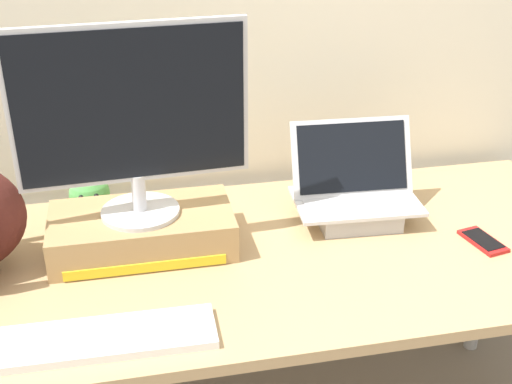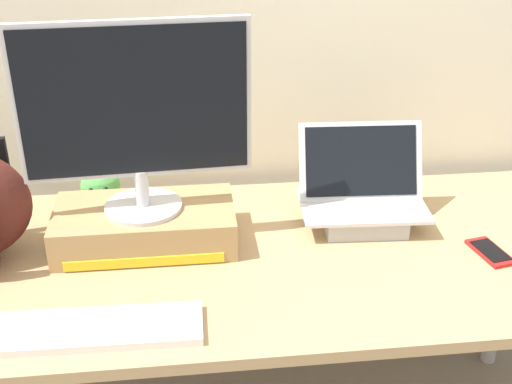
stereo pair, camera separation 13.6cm
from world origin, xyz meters
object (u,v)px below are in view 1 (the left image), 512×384
(toner_box_yellow, at_px, (142,231))
(plush_toy, at_px, (90,194))
(open_laptop, at_px, (355,199))
(desktop_monitor, at_px, (132,117))
(cell_phone, at_px, (483,241))
(external_keyboard, at_px, (108,337))

(toner_box_yellow, distance_m, plush_toy, 0.27)
(open_laptop, bearing_deg, desktop_monitor, -172.30)
(plush_toy, bearing_deg, cell_phone, -20.95)
(external_keyboard, relative_size, cell_phone, 3.14)
(open_laptop, height_order, plush_toy, open_laptop)
(toner_box_yellow, bearing_deg, desktop_monitor, -85.98)
(open_laptop, height_order, external_keyboard, open_laptop)
(desktop_monitor, height_order, plush_toy, desktop_monitor)
(toner_box_yellow, distance_m, open_laptop, 0.60)
(desktop_monitor, bearing_deg, toner_box_yellow, 91.06)
(toner_box_yellow, distance_m, desktop_monitor, 0.32)
(cell_phone, height_order, plush_toy, plush_toy)
(open_laptop, bearing_deg, cell_phone, -31.92)
(desktop_monitor, bearing_deg, external_keyboard, -107.49)
(open_laptop, bearing_deg, external_keyboard, -145.91)
(toner_box_yellow, xyz_separation_m, cell_phone, (0.89, -0.16, -0.05))
(toner_box_yellow, relative_size, cell_phone, 3.21)
(cell_phone, bearing_deg, external_keyboard, -179.36)
(toner_box_yellow, height_order, desktop_monitor, desktop_monitor)
(open_laptop, xyz_separation_m, external_keyboard, (-0.69, -0.42, -0.05))
(desktop_monitor, distance_m, open_laptop, 0.68)
(desktop_monitor, xyz_separation_m, external_keyboard, (-0.10, -0.37, -0.36))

